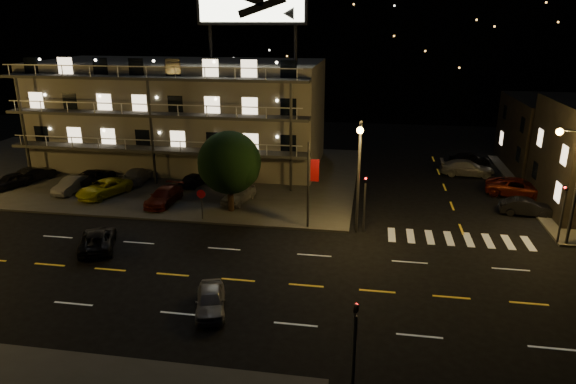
% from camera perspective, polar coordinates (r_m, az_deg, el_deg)
% --- Properties ---
extents(ground, '(140.00, 140.00, 0.00)m').
position_cam_1_polar(ground, '(30.95, -9.20, -9.35)').
color(ground, black).
rests_on(ground, ground).
extents(curb_nw, '(44.00, 24.00, 0.15)m').
position_cam_1_polar(curb_nw, '(53.31, -16.83, 2.22)').
color(curb_nw, '#3B3B38').
rests_on(curb_nw, ground).
extents(motel, '(28.00, 13.80, 18.10)m').
position_cam_1_polar(motel, '(54.02, -11.65, 8.59)').
color(motel, gray).
rests_on(motel, ground).
extents(hill_backdrop, '(120.00, 25.00, 24.00)m').
position_cam_1_polar(hill_backdrop, '(95.84, 0.32, 16.91)').
color(hill_backdrop, black).
rests_on(hill_backdrop, ground).
extents(streetlight_nc, '(0.44, 1.92, 8.00)m').
position_cam_1_polar(streetlight_nc, '(35.04, 7.88, 2.83)').
color(streetlight_nc, '#2D2D30').
rests_on(streetlight_nc, ground).
extents(streetlight_ne, '(1.92, 0.44, 8.00)m').
position_cam_1_polar(streetlight_ne, '(37.67, 29.10, 1.72)').
color(streetlight_ne, '#2D2D30').
rests_on(streetlight_ne, ground).
extents(signal_nw, '(0.20, 0.27, 4.60)m').
position_cam_1_polar(signal_nw, '(36.28, 8.54, -0.61)').
color(signal_nw, '#2D2D30').
rests_on(signal_nw, ground).
extents(signal_sw, '(0.20, 0.27, 4.60)m').
position_cam_1_polar(signal_sw, '(20.96, 7.43, -15.88)').
color(signal_sw, '#2D2D30').
rests_on(signal_sw, ground).
extents(signal_ne, '(0.27, 0.20, 4.60)m').
position_cam_1_polar(signal_ne, '(38.46, 28.26, -1.59)').
color(signal_ne, '#2D2D30').
rests_on(signal_ne, ground).
extents(banner_north, '(0.83, 0.16, 6.40)m').
position_cam_1_polar(banner_north, '(36.16, 2.39, 0.95)').
color(banner_north, '#2D2D30').
rests_on(banner_north, ground).
extents(stop_sign, '(0.91, 0.11, 2.61)m').
position_cam_1_polar(stop_sign, '(38.62, -9.60, -0.82)').
color(stop_sign, '#2D2D30').
rests_on(stop_sign, ground).
extents(tree, '(5.02, 4.84, 6.32)m').
position_cam_1_polar(tree, '(39.44, -6.58, 3.08)').
color(tree, black).
rests_on(tree, curb_nw).
extents(lot_car_0, '(2.84, 4.01, 1.27)m').
position_cam_1_polar(lot_car_0, '(51.82, -28.46, 1.09)').
color(lot_car_0, black).
rests_on(lot_car_0, curb_nw).
extents(lot_car_1, '(1.78, 4.07, 1.30)m').
position_cam_1_polar(lot_car_1, '(48.24, -22.92, 0.74)').
color(lot_car_1, gray).
rests_on(lot_car_1, curb_nw).
extents(lot_car_2, '(3.86, 5.36, 1.36)m').
position_cam_1_polar(lot_car_2, '(46.19, -19.79, 0.41)').
color(lot_car_2, yellow).
rests_on(lot_car_2, curb_nw).
extents(lot_car_3, '(2.14, 4.64, 1.31)m').
position_cam_1_polar(lot_car_3, '(42.76, -13.62, -0.45)').
color(lot_car_3, '#54160C').
rests_on(lot_car_3, curb_nw).
extents(lot_car_4, '(2.46, 4.19, 1.34)m').
position_cam_1_polar(lot_car_4, '(42.20, -5.51, -0.23)').
color(lot_car_4, gray).
rests_on(lot_car_4, curb_nw).
extents(lot_car_5, '(2.67, 4.05, 1.26)m').
position_cam_1_polar(lot_car_5, '(53.18, -26.34, 1.82)').
color(lot_car_5, black).
rests_on(lot_car_5, curb_nw).
extents(lot_car_6, '(2.71, 4.96, 1.32)m').
position_cam_1_polar(lot_car_6, '(50.01, -20.74, 1.62)').
color(lot_car_6, black).
rests_on(lot_car_6, curb_nw).
extents(lot_car_7, '(1.99, 4.58, 1.31)m').
position_cam_1_polar(lot_car_7, '(49.24, -16.37, 1.82)').
color(lot_car_7, gray).
rests_on(lot_car_7, curb_nw).
extents(lot_car_8, '(2.39, 3.85, 1.22)m').
position_cam_1_polar(lot_car_8, '(46.85, -10.32, 1.39)').
color(lot_car_8, black).
rests_on(lot_car_8, curb_nw).
extents(lot_car_9, '(2.61, 4.31, 1.34)m').
position_cam_1_polar(lot_car_9, '(46.27, -5.62, 1.47)').
color(lot_car_9, '#54160C').
rests_on(lot_car_9, curb_nw).
extents(side_car_0, '(4.07, 1.74, 1.30)m').
position_cam_1_polar(side_car_0, '(43.68, 24.97, -1.53)').
color(side_car_0, black).
rests_on(side_car_0, ground).
extents(side_car_1, '(5.89, 3.76, 1.51)m').
position_cam_1_polar(side_car_1, '(48.08, 24.28, 0.45)').
color(side_car_1, '#54160C').
rests_on(side_car_1, ground).
extents(side_car_2, '(5.23, 2.36, 1.49)m').
position_cam_1_polar(side_car_2, '(52.66, 19.28, 2.53)').
color(side_car_2, gray).
rests_on(side_car_2, ground).
extents(side_car_3, '(4.39, 2.67, 1.40)m').
position_cam_1_polar(side_car_3, '(56.46, 19.53, 3.49)').
color(side_car_3, black).
rests_on(side_car_3, ground).
extents(road_car_east, '(2.43, 3.95, 1.25)m').
position_cam_1_polar(road_car_east, '(27.39, -8.62, -11.77)').
color(road_car_east, gray).
rests_on(road_car_east, ground).
extents(road_car_west, '(3.68, 5.01, 1.26)m').
position_cam_1_polar(road_car_west, '(36.18, -20.41, -4.97)').
color(road_car_west, black).
rests_on(road_car_west, ground).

